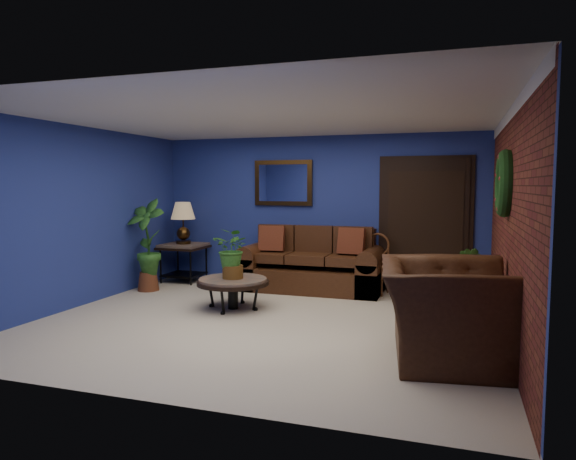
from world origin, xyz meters
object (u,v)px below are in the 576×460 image
(sofa, at_px, (312,269))
(side_chair, at_px, (376,259))
(coffee_table, at_px, (233,283))
(armchair, at_px, (447,311))
(end_table, at_px, (184,252))
(table_lamp, at_px, (183,218))

(sofa, bearing_deg, side_chair, 1.88)
(sofa, xyz_separation_m, coffee_table, (-0.67, -1.61, 0.03))
(side_chair, xyz_separation_m, armchair, (1.11, -2.85, -0.06))
(sofa, distance_m, side_chair, 1.04)
(armchair, bearing_deg, end_table, 50.22)
(sofa, bearing_deg, armchair, -52.91)
(coffee_table, xyz_separation_m, armchair, (2.80, -1.21, 0.11))
(coffee_table, relative_size, side_chair, 1.04)
(armchair, bearing_deg, table_lamp, 50.22)
(coffee_table, relative_size, table_lamp, 1.40)
(table_lamp, bearing_deg, coffee_table, -43.74)
(coffee_table, distance_m, side_chair, 2.36)
(coffee_table, distance_m, end_table, 2.28)
(sofa, xyz_separation_m, side_chair, (1.02, 0.03, 0.20))
(sofa, xyz_separation_m, table_lamp, (-2.32, -0.04, 0.78))
(side_chair, bearing_deg, sofa, -170.29)
(sofa, relative_size, side_chair, 2.41)
(coffee_table, bearing_deg, end_table, 136.26)
(sofa, xyz_separation_m, armchair, (2.13, -2.82, 0.13))
(side_chair, bearing_deg, armchair, -60.85)
(end_table, relative_size, table_lamp, 1.04)
(end_table, height_order, armchair, armchair)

